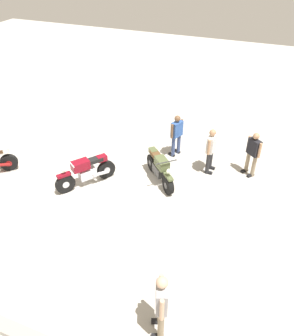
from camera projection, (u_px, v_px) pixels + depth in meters
The scene contains 7 objects.
ground_plane at pixel (102, 197), 10.81m from camera, with size 40.00×40.00×0.00m, color #B7B2A8.
motorcycle_maroon_cruiser at pixel (86, 171), 11.06m from camera, with size 1.30×1.78×1.09m.
motorcycle_olive_vintage at pixel (160, 168), 11.26m from camera, with size 1.44×1.54×1.07m.
person_in_white_shirt at pixel (211, 148), 11.48m from camera, with size 0.33×0.64×1.62m.
person_in_gray_shirt at pixel (161, 302), 6.69m from camera, with size 0.44×0.65×1.71m.
person_in_black_shirt at pixel (253, 152), 11.35m from camera, with size 0.54×0.52×1.58m.
person_in_blue_shirt at pixel (177, 133), 12.34m from camera, with size 0.44×0.61×1.60m.
Camera 1 is at (-4.42, 7.21, 6.95)m, focal length 36.78 mm.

